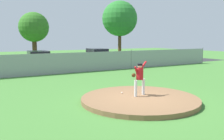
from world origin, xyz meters
The scene contains 10 objects.
ground_plane centered at (0.00, 6.00, 0.00)m, with size 80.00×80.00×0.00m, color #427A33.
asphalt_strip centered at (0.00, 14.50, 0.00)m, with size 44.00×7.00×0.01m, color #2B2B2D.
pitchers_mound centered at (0.00, 0.00, 0.10)m, with size 5.18×5.18×0.19m, color brown.
pitcher_youth centered at (0.16, 0.26, 1.10)m, with size 0.81×0.32×1.56m.
baseball centered at (-0.29, 1.01, 0.23)m, with size 0.07×0.07×0.07m, color white.
chainlink_fence centered at (0.00, 10.00, 0.82)m, with size 32.48×0.07×1.73m.
parked_car_champagne centered at (-0.78, 14.77, 0.77)m, with size 2.19×4.44×1.60m.
parked_car_slate centered at (5.28, 14.55, 0.80)m, with size 2.01×4.25×1.70m.
tree_leaning_west centered at (1.22, 24.91, 4.19)m, with size 3.92×3.92×6.19m.
tree_broad_right centered at (13.42, 23.04, 5.66)m, with size 5.25×5.25×8.31m.
Camera 1 is at (-6.40, -8.49, 2.79)m, focal length 39.28 mm.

